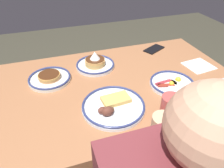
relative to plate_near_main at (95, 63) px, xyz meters
name	(u,v)px	position (x,y,z in m)	size (l,w,h in m)	color
dining_table	(111,101)	(-0.03, 0.20, -0.13)	(1.34, 0.79, 0.76)	#A46943
plate_near_main	(95,63)	(0.00, 0.00, 0.00)	(0.22, 0.22, 0.10)	white
plate_center_pancakes	(50,78)	(0.26, 0.06, -0.01)	(0.22, 0.22, 0.04)	silver
plate_far_companion	(172,83)	(-0.32, 0.30, -0.01)	(0.22, 0.22, 0.04)	white
plate_far_side	(113,106)	(0.02, 0.37, -0.01)	(0.28, 0.28, 0.05)	white
coffee_mug	(171,107)	(-0.19, 0.49, 0.03)	(0.08, 0.11, 0.10)	#BF4C47
cell_phone	(154,49)	(-0.43, -0.09, -0.02)	(0.14, 0.07, 0.01)	black
paper_napkin	(199,66)	(-0.57, 0.18, -0.02)	(0.15, 0.14, 0.00)	white
butter_knife	(217,82)	(-0.55, 0.35, -0.02)	(0.21, 0.06, 0.01)	silver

